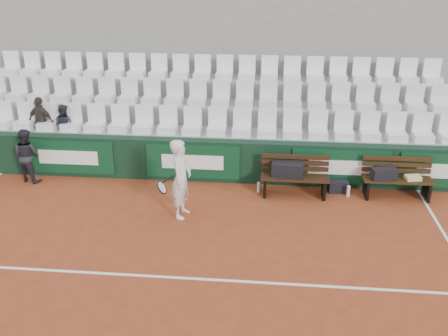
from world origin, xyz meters
TOP-DOWN VIEW (x-y plane):
  - ground at (0.00, 0.00)m, footprint 80.00×80.00m
  - court_baseline at (0.00, 0.00)m, footprint 18.00×0.06m
  - back_barrier at (0.07, 3.99)m, footprint 18.00×0.34m
  - grandstand_tier_front at (0.00, 4.62)m, footprint 18.00×0.95m
  - grandstand_tier_mid at (0.00, 5.58)m, footprint 18.00×0.95m
  - grandstand_tier_back at (0.00, 6.53)m, footprint 18.00×0.95m
  - grandstand_rear_wall at (0.00, 7.15)m, footprint 18.00×0.30m
  - seat_row_front at (0.00, 4.45)m, footprint 11.90×0.44m
  - seat_row_mid at (0.00, 5.40)m, footprint 11.90×0.44m
  - seat_row_back at (0.00, 6.35)m, footprint 11.90×0.44m
  - bench_left at (2.16, 3.34)m, footprint 1.50×0.56m
  - bench_right at (4.40, 3.46)m, footprint 1.50×0.56m
  - sports_bag_left at (1.99, 3.38)m, footprint 0.71×0.33m
  - sports_bag_right at (4.08, 3.42)m, footprint 0.58×0.37m
  - towel at (4.72, 3.44)m, footprint 0.35×0.28m
  - sports_bag_ground at (3.16, 3.63)m, footprint 0.47×0.32m
  - water_bottle_near at (1.36, 3.42)m, footprint 0.07×0.07m
  - water_bottle_far at (3.36, 3.39)m, footprint 0.07×0.07m
  - tennis_player at (-0.17, 2.17)m, footprint 0.74×0.66m
  - ball_kid at (-4.08, 3.54)m, footprint 0.74×0.65m
  - spectator_b at (-4.08, 4.50)m, footprint 0.78×0.47m
  - spectator_c at (-3.50, 4.50)m, footprint 0.62×0.55m

SIDE VIEW (x-z plane):
  - ground at x=0.00m, z-range 0.00..0.00m
  - court_baseline at x=0.00m, z-range 0.00..0.01m
  - water_bottle_near at x=1.36m, z-range 0.00..0.24m
  - water_bottle_far at x=3.36m, z-range 0.00..0.26m
  - sports_bag_ground at x=3.16m, z-range 0.00..0.27m
  - bench_left at x=2.16m, z-range 0.00..0.45m
  - bench_right at x=4.40m, z-range 0.00..0.45m
  - towel at x=4.72m, z-range 0.45..0.54m
  - grandstand_tier_front at x=0.00m, z-range 0.00..1.00m
  - back_barrier at x=0.07m, z-range 0.00..1.00m
  - sports_bag_right at x=4.08m, z-range 0.45..0.70m
  - sports_bag_left at x=1.99m, z-range 0.45..0.75m
  - ball_kid at x=-4.08m, z-range 0.00..1.29m
  - grandstand_tier_mid at x=0.00m, z-range 0.00..1.45m
  - tennis_player at x=-0.17m, z-range 0.00..1.66m
  - grandstand_tier_back at x=0.00m, z-range 0.00..1.90m
  - seat_row_front at x=0.00m, z-range 1.00..1.63m
  - spectator_c at x=-3.50m, z-range 1.00..2.07m
  - spectator_b at x=-4.08m, z-range 1.00..2.24m
  - seat_row_mid at x=0.00m, z-range 1.45..2.08m
  - grandstand_rear_wall at x=0.00m, z-range 0.00..4.40m
  - seat_row_back at x=0.00m, z-range 1.90..2.53m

